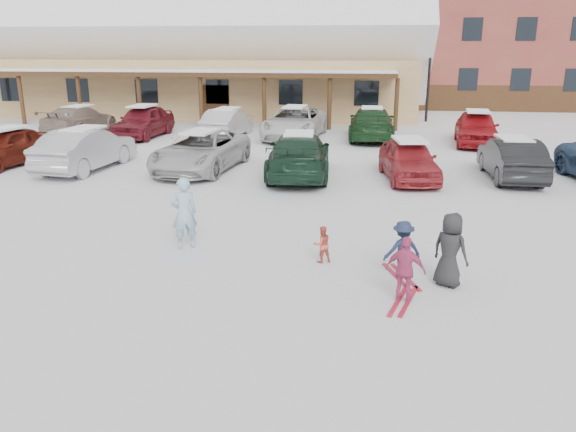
# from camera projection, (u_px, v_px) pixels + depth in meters

# --- Properties ---
(ground) EXTENTS (160.00, 160.00, 0.00)m
(ground) POSITION_uv_depth(u_px,v_px,m) (267.00, 278.00, 11.23)
(ground) COLOR silver
(ground) RESTS_ON ground
(day_lodge) EXTENTS (29.12, 12.50, 10.38)m
(day_lodge) POSITION_uv_depth(u_px,v_px,m) (203.00, 53.00, 37.71)
(day_lodge) COLOR tan
(day_lodge) RESTS_ON ground
(lamp_post) EXTENTS (0.50, 0.25, 6.01)m
(lamp_post) POSITION_uv_depth(u_px,v_px,m) (430.00, 64.00, 33.26)
(lamp_post) COLOR black
(lamp_post) RESTS_ON ground
(conifer_2) EXTENTS (5.28, 5.28, 12.24)m
(conifer_2) POSITION_uv_depth(u_px,v_px,m) (25.00, 19.00, 52.78)
(conifer_2) COLOR black
(conifer_2) RESTS_ON ground
(conifer_3) EXTENTS (3.96, 3.96, 9.18)m
(conifer_3) POSITION_uv_depth(u_px,v_px,m) (412.00, 38.00, 50.73)
(conifer_3) COLOR black
(conifer_3) RESTS_ON ground
(adult_skier) EXTENTS (0.72, 0.66, 1.66)m
(adult_skier) POSITION_uv_depth(u_px,v_px,m) (184.00, 213.00, 12.63)
(adult_skier) COLOR #93B9D0
(adult_skier) RESTS_ON ground
(toddler_red) EXTENTS (0.49, 0.45, 0.81)m
(toddler_red) POSITION_uv_depth(u_px,v_px,m) (322.00, 244.00, 11.93)
(toddler_red) COLOR #D04F3D
(toddler_red) RESTS_ON ground
(child_navy) EXTENTS (0.86, 0.66, 1.18)m
(child_navy) POSITION_uv_depth(u_px,v_px,m) (403.00, 250.00, 11.07)
(child_navy) COLOR #1B2540
(child_navy) RESTS_ON ground
(skis_child_navy) EXTENTS (0.65, 1.39, 0.03)m
(skis_child_navy) POSITION_uv_depth(u_px,v_px,m) (401.00, 277.00, 11.24)
(skis_child_navy) COLOR #AA182B
(skis_child_navy) RESTS_ON ground
(child_magenta) EXTENTS (0.78, 0.50, 1.24)m
(child_magenta) POSITION_uv_depth(u_px,v_px,m) (406.00, 270.00, 10.00)
(child_magenta) COLOR #BE3C6D
(child_magenta) RESTS_ON ground
(skis_child_magenta) EXTENTS (0.59, 1.40, 0.03)m
(skis_child_magenta) POSITION_uv_depth(u_px,v_px,m) (404.00, 301.00, 10.18)
(skis_child_magenta) COLOR #AA182B
(skis_child_magenta) RESTS_ON ground
(bystander_dark) EXTENTS (0.85, 0.80, 1.46)m
(bystander_dark) POSITION_uv_depth(u_px,v_px,m) (450.00, 250.00, 10.67)
(bystander_dark) COLOR #232426
(bystander_dark) RESTS_ON ground
(parked_car_0) EXTENTS (2.41, 4.46, 1.44)m
(parked_car_0) POSITION_uv_depth(u_px,v_px,m) (6.00, 147.00, 21.48)
(parked_car_0) COLOR #5A170D
(parked_car_0) RESTS_ON ground
(parked_car_1) EXTENTS (2.11, 4.84, 1.55)m
(parked_car_1) POSITION_uv_depth(u_px,v_px,m) (86.00, 149.00, 20.76)
(parked_car_1) COLOR #A4A4A9
(parked_car_1) RESTS_ON ground
(parked_car_2) EXTENTS (3.02, 5.46, 1.45)m
(parked_car_2) POSITION_uv_depth(u_px,v_px,m) (201.00, 151.00, 20.67)
(parked_car_2) COLOR #B9B9B9
(parked_car_2) RESTS_ON ground
(parked_car_3) EXTENTS (2.46, 5.37, 1.52)m
(parked_car_3) POSITION_uv_depth(u_px,v_px,m) (299.00, 155.00, 19.69)
(parked_car_3) COLOR #163222
(parked_car_3) RESTS_ON ground
(parked_car_4) EXTENTS (2.16, 4.26, 1.39)m
(parked_car_4) POSITION_uv_depth(u_px,v_px,m) (409.00, 160.00, 19.25)
(parked_car_4) COLOR #A6262D
(parked_car_4) RESTS_ON ground
(parked_car_5) EXTENTS (1.52, 4.32, 1.42)m
(parked_car_5) POSITION_uv_depth(u_px,v_px,m) (512.00, 159.00, 19.33)
(parked_car_5) COLOR black
(parked_car_5) RESTS_ON ground
(parked_car_7) EXTENTS (2.44, 5.13, 1.44)m
(parked_car_7) POSITION_uv_depth(u_px,v_px,m) (79.00, 120.00, 29.25)
(parked_car_7) COLOR gray
(parked_car_7) RESTS_ON ground
(parked_car_8) EXTENTS (2.13, 4.72, 1.57)m
(parked_car_8) POSITION_uv_depth(u_px,v_px,m) (143.00, 121.00, 28.19)
(parked_car_8) COLOR maroon
(parked_car_8) RESTS_ON ground
(parked_car_9) EXTENTS (1.89, 4.46, 1.43)m
(parked_car_9) POSITION_uv_depth(u_px,v_px,m) (227.00, 123.00, 28.22)
(parked_car_9) COLOR #B6B4BA
(parked_car_9) RESTS_ON ground
(parked_car_10) EXTENTS (3.02, 5.82, 1.57)m
(parked_car_10) POSITION_uv_depth(u_px,v_px,m) (295.00, 122.00, 27.83)
(parked_car_10) COLOR silver
(parked_car_10) RESTS_ON ground
(parked_car_11) EXTENTS (2.22, 5.34, 1.54)m
(parked_car_11) POSITION_uv_depth(u_px,v_px,m) (372.00, 124.00, 27.52)
(parked_car_11) COLOR #193D1D
(parked_car_11) RESTS_ON ground
(parked_car_12) EXTENTS (2.36, 4.77, 1.56)m
(parked_car_12) POSITION_uv_depth(u_px,v_px,m) (476.00, 128.00, 26.02)
(parked_car_12) COLOR #A8161E
(parked_car_12) RESTS_ON ground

